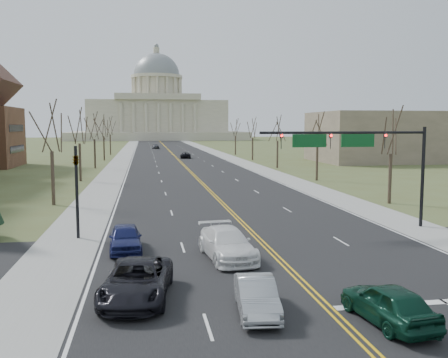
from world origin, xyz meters
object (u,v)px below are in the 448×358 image
object	(u,v)px
car_sb_inner_lead	(256,296)
car_sb_inner_second	(227,244)
car_sb_outer_second	(125,238)
signal_left	(77,182)
car_far_nb	(185,155)
car_far_sb	(156,146)
car_sb_outer_lead	(137,281)
car_nb_inner_lead	(388,303)
signal_mast	(357,148)

from	to	relation	value
car_sb_inner_lead	car_sb_inner_second	world-z (taller)	car_sb_inner_second
car_sb_inner_lead	car_sb_outer_second	xyz separation A→B (m)	(-5.38, 10.66, 0.09)
signal_left	car_sb_inner_lead	xyz separation A→B (m)	(8.53, -14.49, -3.02)
signal_left	car_far_nb	xyz separation A→B (m)	(13.43, 78.78, -3.03)
car_far_nb	car_far_sb	bearing A→B (deg)	-79.98
car_sb_outer_lead	car_far_sb	distance (m)	137.98
car_nb_inner_lead	car_sb_outer_lead	world-z (taller)	car_sb_outer_lead
car_sb_outer_lead	car_far_sb	size ratio (longest dim) A/B	1.21
car_sb_inner_lead	car_sb_outer_second	bearing A→B (deg)	122.12
car_far_nb	car_sb_outer_second	bearing A→B (deg)	86.20
car_sb_outer_second	car_sb_outer_lead	bearing A→B (deg)	-87.62
signal_mast	car_sb_inner_lead	bearing A→B (deg)	-125.71
car_nb_inner_lead	car_far_sb	size ratio (longest dim) A/B	0.94
signal_mast	car_sb_inner_second	size ratio (longest dim) A/B	2.12
car_sb_inner_lead	car_sb_outer_lead	bearing A→B (deg)	158.43
car_sb_inner_lead	car_far_nb	size ratio (longest dim) A/B	0.86
car_sb_inner_second	signal_left	bearing A→B (deg)	137.28
car_sb_outer_lead	car_sb_outer_second	size ratio (longest dim) A/B	1.27
car_sb_outer_second	car_far_sb	distance (m)	129.69
signal_left	car_nb_inner_lead	xyz separation A→B (m)	(13.11, -16.24, -2.94)
car_sb_inner_second	car_sb_outer_second	world-z (taller)	car_sb_inner_second
car_sb_inner_lead	car_sb_inner_second	xyz separation A→B (m)	(0.19, 8.10, 0.15)
car_far_nb	car_far_sb	distance (m)	47.31
signal_mast	car_far_sb	size ratio (longest dim) A/B	2.56
car_nb_inner_lead	car_sb_inner_lead	xyz separation A→B (m)	(-4.58, 1.75, -0.08)
car_far_sb	car_nb_inner_lead	bearing A→B (deg)	-92.98
car_sb_outer_second	car_far_nb	bearing A→B (deg)	79.97
car_far_sb	car_far_nb	bearing A→B (deg)	-88.35
car_sb_outer_lead	car_far_sb	bearing A→B (deg)	96.20
car_nb_inner_lead	car_far_sb	bearing A→B (deg)	-95.61
signal_mast	car_sb_outer_second	distance (m)	17.00
car_nb_inner_lead	car_sb_outer_lead	bearing A→B (deg)	-31.69
car_sb_outer_lead	car_far_nb	size ratio (longest dim) A/B	1.19
signal_left	car_sb_outer_second	distance (m)	5.76
signal_mast	car_sb_inner_second	distance (m)	13.02
car_sb_inner_second	car_far_nb	world-z (taller)	car_sb_inner_second
signal_left	car_far_nb	size ratio (longest dim) A/B	1.24
car_sb_outer_second	car_far_nb	distance (m)	83.25
signal_left	car_sb_inner_second	size ratio (longest dim) A/B	1.05
car_sb_outer_second	car_far_sb	size ratio (longest dim) A/B	0.96
car_nb_inner_lead	car_far_sb	xyz separation A→B (m)	(-5.23, 142.01, 0.05)
signal_left	car_far_nb	world-z (taller)	signal_left
signal_left	car_sb_outer_second	xyz separation A→B (m)	(3.15, -3.83, -2.93)
signal_mast	car_sb_inner_lead	size ratio (longest dim) A/B	2.92
car_far_sb	car_sb_outer_lead	bearing A→B (deg)	-96.73
car_nb_inner_lead	car_sb_inner_lead	world-z (taller)	car_nb_inner_lead
car_sb_inner_second	car_nb_inner_lead	bearing A→B (deg)	-72.45
car_nb_inner_lead	car_sb_inner_second	distance (m)	10.78
car_sb_inner_lead	car_far_sb	distance (m)	140.26
car_nb_inner_lead	car_sb_inner_second	world-z (taller)	car_sb_inner_second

